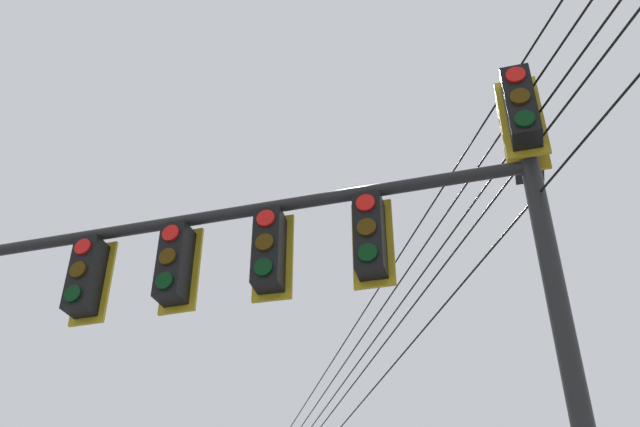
# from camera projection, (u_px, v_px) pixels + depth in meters

# --- Properties ---
(signal_mast_assembly) EXTENTS (6.24, 2.79, 7.46)m
(signal_mast_assembly) POSITION_uv_depth(u_px,v_px,m) (367.00, 267.00, 7.22)
(signal_mast_assembly) COLOR black
(signal_mast_assembly) RESTS_ON ground
(overhead_wire_span) EXTENTS (26.14, 23.17, 2.24)m
(overhead_wire_span) POSITION_uv_depth(u_px,v_px,m) (604.00, 21.00, 6.25)
(overhead_wire_span) COLOR black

